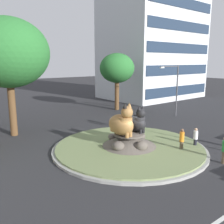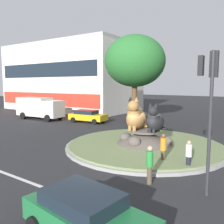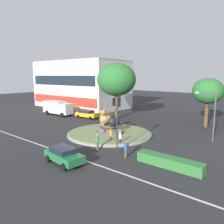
{
  "view_description": "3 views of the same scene",
  "coord_description": "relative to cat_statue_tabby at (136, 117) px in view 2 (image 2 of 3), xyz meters",
  "views": [
    {
      "loc": [
        -11.77,
        -13.55,
        6.58
      ],
      "look_at": [
        -0.43,
        1.6,
        2.68
      ],
      "focal_mm": 39.68,
      "sensor_mm": 36.0,
      "label": 1
    },
    {
      "loc": [
        7.79,
        -15.49,
        4.63
      ],
      "look_at": [
        -2.4,
        -0.76,
        2.52
      ],
      "focal_mm": 38.11,
      "sensor_mm": 36.0,
      "label": 2
    },
    {
      "loc": [
        19.29,
        -22.71,
        8.02
      ],
      "look_at": [
        -0.12,
        0.71,
        3.0
      ],
      "focal_mm": 35.67,
      "sensor_mm": 36.0,
      "label": 3
    }
  ],
  "objects": [
    {
      "name": "ground_plane",
      "position": [
        0.74,
        0.05,
        -2.15
      ],
      "size": [
        160.0,
        160.0,
        0.0
      ],
      "primitive_type": "plane",
      "color": "#28282B"
    },
    {
      "name": "lane_centreline",
      "position": [
        0.74,
        -8.8,
        -2.15
      ],
      "size": [
        112.0,
        0.2,
        0.01
      ],
      "primitive_type": "cube",
      "color": "silver",
      "rests_on": "ground"
    },
    {
      "name": "roundabout_island",
      "position": [
        0.74,
        0.05,
        -1.8
      ],
      "size": [
        11.55,
        11.55,
        1.25
      ],
      "color": "gray",
      "rests_on": "ground"
    },
    {
      "name": "cat_statue_tabby",
      "position": [
        0.0,
        0.0,
        0.0
      ],
      "size": [
        1.62,
        2.61,
        2.46
      ],
      "rotation": [
        0.0,
        0.0,
        -1.44
      ],
      "color": "#9E703D",
      "rests_on": "roundabout_island"
    },
    {
      "name": "cat_statue_black",
      "position": [
        1.52,
        0.08,
        -0.14
      ],
      "size": [
        1.34,
        2.15,
        2.07
      ],
      "rotation": [
        0.0,
        0.0,
        -1.51
      ],
      "color": "black",
      "rests_on": "roundabout_island"
    },
    {
      "name": "traffic_light_mast",
      "position": [
        6.32,
        -5.31,
        2.16
      ],
      "size": [
        0.71,
        0.53,
        5.94
      ],
      "rotation": [
        0.0,
        0.0,
        1.58
      ],
      "color": "#2D2D33",
      "rests_on": "ground"
    },
    {
      "name": "shophouse_block",
      "position": [
        -22.61,
        16.4,
        3.62
      ],
      "size": [
        23.52,
        12.99,
        11.55
      ],
      "rotation": [
        0.0,
        0.0,
        0.02
      ],
      "color": "silver",
      "rests_on": "ground"
    },
    {
      "name": "broadleaf_tree_behind_island",
      "position": [
        -5.2,
        9.06,
        5.09
      ],
      "size": [
        7.01,
        7.01,
        10.25
      ],
      "color": "brown",
      "rests_on": "ground"
    },
    {
      "name": "pedestrian_orange_shirt",
      "position": [
        3.36,
        -2.76,
        -1.19
      ],
      "size": [
        0.33,
        0.33,
        1.79
      ],
      "rotation": [
        0.0,
        0.0,
        4.47
      ],
      "color": "brown",
      "rests_on": "ground"
    },
    {
      "name": "pedestrian_green_shirt",
      "position": [
        3.92,
        -5.7,
        -1.18
      ],
      "size": [
        0.32,
        0.32,
        1.8
      ],
      "rotation": [
        0.0,
        0.0,
        2.51
      ],
      "color": "brown",
      "rests_on": "ground"
    },
    {
      "name": "pedestrian_white_shirt",
      "position": [
        4.86,
        -2.88,
        -1.28
      ],
      "size": [
        0.33,
        0.33,
        1.63
      ],
      "rotation": [
        0.0,
        0.0,
        1.91
      ],
      "color": "black",
      "rests_on": "ground"
    },
    {
      "name": "sedan_on_far_lane",
      "position": [
        4.15,
        -10.43,
        -1.36
      ],
      "size": [
        4.33,
        2.41,
        1.47
      ],
      "rotation": [
        0.0,
        0.0,
        -0.11
      ],
      "color": "#1E6B38",
      "rests_on": "ground"
    },
    {
      "name": "hatchback_near_shophouse",
      "position": [
        -10.13,
        6.32,
        -1.35
      ],
      "size": [
        4.76,
        2.53,
        1.48
      ],
      "rotation": [
        0.0,
        0.0,
        0.12
      ],
      "color": "gold",
      "rests_on": "ground"
    },
    {
      "name": "delivery_box_truck",
      "position": [
        -17.04,
        4.69,
        -0.58
      ],
      "size": [
        7.03,
        2.74,
        2.84
      ],
      "rotation": [
        0.0,
        0.0,
        0.06
      ],
      "color": "silver",
      "rests_on": "ground"
    }
  ]
}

